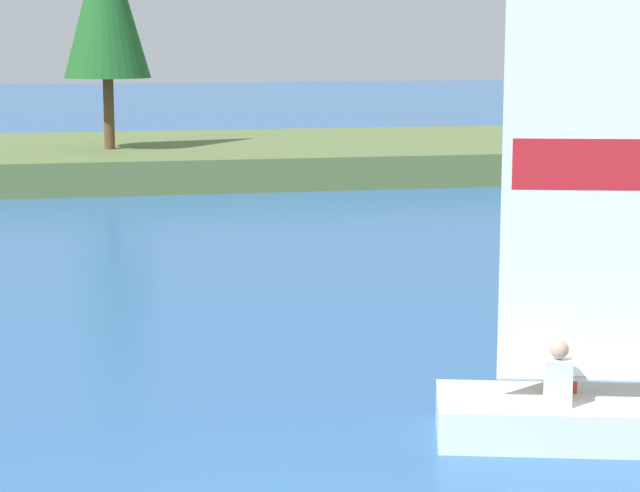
% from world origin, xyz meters
% --- Properties ---
extents(shore_bank, '(80.00, 10.52, 0.93)m').
position_xyz_m(shore_bank, '(0.00, 29.00, 0.46)').
color(shore_bank, '#5B703D').
rests_on(shore_bank, ground).
extents(shoreline_tree_centre, '(2.52, 2.52, 6.64)m').
position_xyz_m(shoreline_tree_centre, '(0.02, 27.60, 5.27)').
color(shoreline_tree_centre, brown).
rests_on(shoreline_tree_centre, shore_bank).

